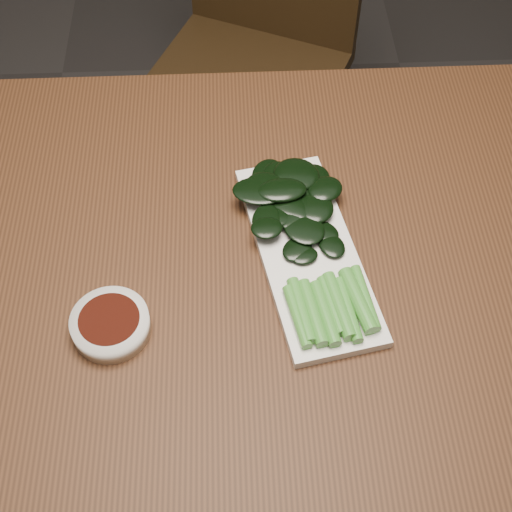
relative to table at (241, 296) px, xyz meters
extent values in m
plane|color=#2B2829|center=(0.00, 0.00, -0.68)|extent=(6.00, 6.00, 0.00)
cube|color=#402312|center=(0.00, 0.00, 0.05)|extent=(1.40, 0.80, 0.04)
cube|color=black|center=(0.02, 0.75, -0.25)|extent=(0.55, 0.55, 0.04)
cylinder|color=black|center=(-0.21, 0.66, -0.47)|extent=(0.04, 0.04, 0.41)
cylinder|color=black|center=(0.11, 0.51, -0.47)|extent=(0.04, 0.04, 0.41)
cylinder|color=black|center=(-0.06, 0.98, -0.47)|extent=(0.04, 0.04, 0.41)
cylinder|color=black|center=(0.26, 0.83, -0.47)|extent=(0.04, 0.04, 0.41)
cylinder|color=white|center=(-0.17, -0.09, 0.09)|extent=(0.10, 0.10, 0.03)
cylinder|color=#340C04|center=(-0.17, -0.09, 0.10)|extent=(0.08, 0.08, 0.00)
cube|color=white|center=(0.09, 0.02, 0.08)|extent=(0.19, 0.34, 0.01)
cylinder|color=#479332|center=(0.07, -0.09, 0.09)|extent=(0.03, 0.09, 0.01)
cylinder|color=#479332|center=(0.07, -0.08, 0.09)|extent=(0.03, 0.09, 0.02)
cylinder|color=#479332|center=(0.09, -0.09, 0.09)|extent=(0.03, 0.09, 0.02)
cylinder|color=#479332|center=(0.10, -0.09, 0.09)|extent=(0.03, 0.09, 0.02)
cylinder|color=#479332|center=(0.11, -0.08, 0.09)|extent=(0.03, 0.09, 0.01)
cylinder|color=#479332|center=(0.12, -0.08, 0.09)|extent=(0.04, 0.10, 0.02)
cylinder|color=#479332|center=(0.13, -0.08, 0.09)|extent=(0.03, 0.09, 0.01)
cylinder|color=#479332|center=(0.15, -0.07, 0.09)|extent=(0.04, 0.10, 0.02)
cylinder|color=#479332|center=(0.16, -0.07, 0.09)|extent=(0.03, 0.10, 0.01)
ellipsoid|color=black|center=(0.06, 0.14, 0.09)|extent=(0.05, 0.06, 0.01)
ellipsoid|color=black|center=(0.04, 0.12, 0.10)|extent=(0.07, 0.06, 0.01)
ellipsoid|color=black|center=(0.09, 0.04, 0.10)|extent=(0.08, 0.08, 0.01)
ellipsoid|color=black|center=(0.03, 0.11, 0.11)|extent=(0.08, 0.06, 0.01)
ellipsoid|color=black|center=(0.11, 0.11, 0.09)|extent=(0.06, 0.07, 0.01)
ellipsoid|color=black|center=(0.08, 0.07, 0.10)|extent=(0.06, 0.07, 0.01)
ellipsoid|color=black|center=(0.12, 0.11, 0.10)|extent=(0.07, 0.07, 0.01)
ellipsoid|color=black|center=(0.11, 0.08, 0.10)|extent=(0.05, 0.06, 0.01)
ellipsoid|color=black|center=(0.07, 0.08, 0.10)|extent=(0.08, 0.08, 0.01)
ellipsoid|color=black|center=(0.06, 0.10, 0.11)|extent=(0.07, 0.05, 0.01)
ellipsoid|color=black|center=(0.09, 0.13, 0.09)|extent=(0.07, 0.08, 0.01)
ellipsoid|color=black|center=(0.11, 0.14, 0.09)|extent=(0.05, 0.05, 0.01)
ellipsoid|color=black|center=(0.05, 0.06, 0.10)|extent=(0.05, 0.04, 0.01)
ellipsoid|color=black|center=(0.04, 0.06, 0.10)|extent=(0.05, 0.06, 0.01)
ellipsoid|color=black|center=(0.08, 0.14, 0.10)|extent=(0.09, 0.09, 0.01)
ellipsoid|color=black|center=(0.09, 0.09, 0.10)|extent=(0.06, 0.04, 0.01)
ellipsoid|color=black|center=(0.04, 0.04, 0.10)|extent=(0.05, 0.04, 0.01)
ellipsoid|color=black|center=(0.04, 0.15, 0.09)|extent=(0.06, 0.07, 0.01)
ellipsoid|color=black|center=(0.08, 0.01, 0.09)|extent=(0.06, 0.06, 0.01)
ellipsoid|color=black|center=(0.09, 0.00, 0.09)|extent=(0.04, 0.04, 0.01)
ellipsoid|color=black|center=(0.11, 0.04, 0.09)|extent=(0.06, 0.06, 0.01)
ellipsoid|color=black|center=(0.12, 0.02, 0.09)|extent=(0.05, 0.05, 0.01)
camera|label=1|loc=(0.00, -0.55, 0.86)|focal=50.00mm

